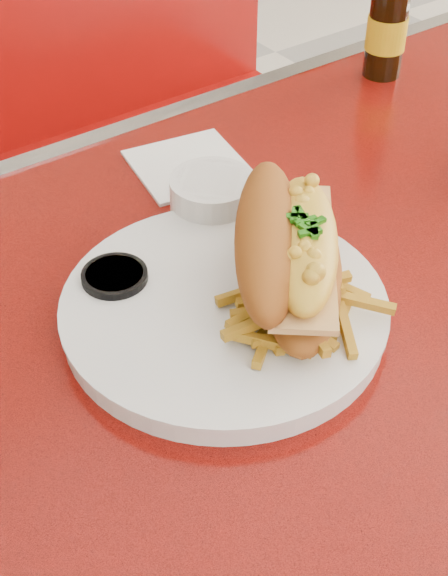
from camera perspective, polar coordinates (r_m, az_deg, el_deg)
diner_table at (r=0.96m, az=9.03°, el=-6.05°), size 1.23×0.83×0.77m
booth_bench_far at (r=1.68m, az=-11.10°, el=2.92°), size 1.20×0.51×0.90m
dinner_plate at (r=0.77m, az=-0.00°, el=-1.55°), size 0.36×0.36×0.02m
mac_hoagie at (r=0.75m, az=4.65°, el=2.76°), size 0.24×0.26×0.11m
fries_pile at (r=0.74m, az=5.69°, el=-1.41°), size 0.15×0.14×0.03m
fork at (r=0.79m, az=4.82°, el=0.75°), size 0.03×0.13×0.00m
gravy_ramekin at (r=0.89m, az=-0.83°, el=6.45°), size 0.12×0.12×0.05m
sauce_cup_left at (r=0.79m, az=-7.72°, el=0.27°), size 0.07×0.07×0.03m
beer_bottle at (r=1.20m, az=11.61°, el=18.27°), size 0.07×0.07×0.22m
paper_napkin at (r=0.99m, az=-2.53°, el=8.71°), size 0.15×0.15×0.00m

